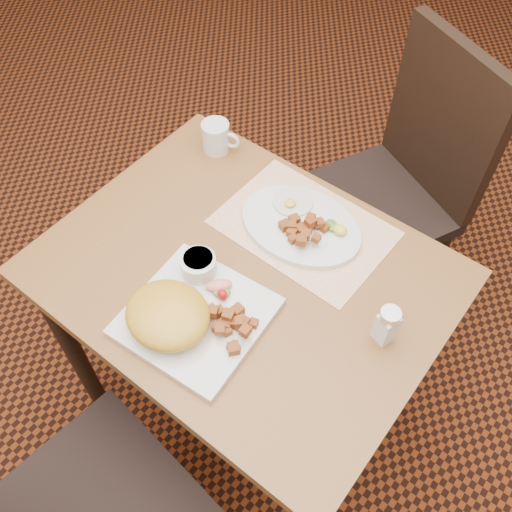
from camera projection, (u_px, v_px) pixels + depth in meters
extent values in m
plane|color=black|center=(248.00, 400.00, 1.91)|extent=(8.00, 8.00, 0.00)
cube|color=brown|center=(244.00, 275.00, 1.32)|extent=(0.90, 0.70, 0.03)
cylinder|color=black|center=(72.00, 347.00, 1.63)|extent=(0.05, 0.05, 0.71)
cylinder|color=black|center=(209.00, 221.00, 1.91)|extent=(0.05, 0.05, 0.71)
cylinder|color=black|center=(423.00, 353.00, 1.61)|extent=(0.05, 0.05, 0.71)
cylinder|color=black|center=(127.00, 441.00, 1.61)|extent=(0.04, 0.04, 0.42)
cube|color=black|center=(371.00, 207.00, 1.82)|extent=(0.56, 0.56, 0.05)
cylinder|color=black|center=(433.00, 270.00, 1.96)|extent=(0.04, 0.04, 0.42)
cylinder|color=black|center=(345.00, 311.00, 1.87)|extent=(0.04, 0.04, 0.42)
cylinder|color=black|center=(374.00, 201.00, 2.16)|extent=(0.04, 0.04, 0.42)
cylinder|color=black|center=(291.00, 235.00, 2.06)|extent=(0.04, 0.04, 0.42)
cube|color=black|center=(444.00, 122.00, 1.66)|extent=(0.40, 0.21, 0.50)
cube|color=white|center=(304.00, 228.00, 1.38)|extent=(0.41, 0.29, 0.00)
cube|color=silver|center=(196.00, 317.00, 1.22)|extent=(0.30, 0.30, 0.02)
ellipsoid|color=gold|center=(168.00, 315.00, 1.18)|extent=(0.19, 0.17, 0.07)
ellipsoid|color=gold|center=(171.00, 333.00, 1.18)|extent=(0.07, 0.07, 0.03)
ellipsoid|color=gold|center=(158.00, 296.00, 1.23)|extent=(0.07, 0.07, 0.03)
cylinder|color=silver|center=(198.00, 265.00, 1.27)|extent=(0.08, 0.08, 0.04)
cylinder|color=beige|center=(198.00, 258.00, 1.25)|extent=(0.07, 0.07, 0.01)
ellipsoid|color=#387223|center=(222.00, 292.00, 1.24)|extent=(0.05, 0.05, 0.01)
ellipsoid|color=red|center=(222.00, 295.00, 1.23)|extent=(0.03, 0.03, 0.03)
ellipsoid|color=#F28C72|center=(219.00, 285.00, 1.25)|extent=(0.06, 0.06, 0.02)
cylinder|color=white|center=(293.00, 201.00, 1.40)|extent=(0.10, 0.10, 0.01)
ellipsoid|color=yellow|center=(290.00, 203.00, 1.39)|extent=(0.03, 0.03, 0.01)
ellipsoid|color=#387223|center=(332.00, 225.00, 1.35)|extent=(0.05, 0.05, 0.01)
ellipsoid|color=yellow|center=(340.00, 230.00, 1.34)|extent=(0.04, 0.04, 0.02)
cube|color=white|center=(386.00, 328.00, 1.17)|extent=(0.05, 0.05, 0.08)
cylinder|color=silver|center=(390.00, 315.00, 1.13)|extent=(0.05, 0.05, 0.02)
cylinder|color=silver|center=(216.00, 137.00, 1.51)|extent=(0.07, 0.07, 0.08)
torus|color=silver|center=(231.00, 141.00, 1.50)|extent=(0.05, 0.02, 0.05)
cube|color=#964918|center=(227.00, 331.00, 1.18)|extent=(0.02, 0.02, 0.02)
cube|color=#964918|center=(241.00, 321.00, 1.20)|extent=(0.03, 0.03, 0.02)
cube|color=#964918|center=(241.00, 325.00, 1.19)|extent=(0.03, 0.03, 0.02)
cube|color=#964918|center=(239.00, 322.00, 1.18)|extent=(0.02, 0.02, 0.02)
cube|color=#964918|center=(218.00, 328.00, 1.19)|extent=(0.02, 0.02, 0.02)
cube|color=#964918|center=(228.00, 315.00, 1.19)|extent=(0.03, 0.03, 0.02)
cube|color=#964918|center=(225.00, 324.00, 1.19)|extent=(0.03, 0.03, 0.02)
cube|color=#964918|center=(219.00, 312.00, 1.21)|extent=(0.03, 0.03, 0.02)
cube|color=#964918|center=(237.00, 311.00, 1.21)|extent=(0.03, 0.03, 0.02)
cube|color=#964918|center=(245.00, 331.00, 1.16)|extent=(0.02, 0.02, 0.02)
cube|color=#964918|center=(233.00, 347.00, 1.16)|extent=(0.02, 0.02, 0.02)
cube|color=#964918|center=(243.00, 322.00, 1.19)|extent=(0.02, 0.03, 0.02)
cube|color=#964918|center=(233.00, 348.00, 1.16)|extent=(0.03, 0.03, 0.02)
cube|color=#964918|center=(213.00, 311.00, 1.19)|extent=(0.03, 0.03, 0.02)
cube|color=#964918|center=(220.00, 329.00, 1.17)|extent=(0.03, 0.03, 0.02)
cube|color=#964918|center=(254.00, 323.00, 1.20)|extent=(0.02, 0.02, 0.02)
cube|color=#964918|center=(234.00, 323.00, 1.19)|extent=(0.03, 0.03, 0.02)
cube|color=#964918|center=(212.00, 309.00, 1.20)|extent=(0.02, 0.02, 0.02)
cube|color=#964918|center=(301.00, 229.00, 1.34)|extent=(0.03, 0.03, 0.02)
cube|color=#964918|center=(285.00, 225.00, 1.35)|extent=(0.03, 0.03, 0.02)
cube|color=#964918|center=(305.00, 235.00, 1.31)|extent=(0.03, 0.03, 0.02)
cube|color=#964918|center=(303.00, 228.00, 1.35)|extent=(0.03, 0.03, 0.02)
cube|color=#964918|center=(292.00, 233.00, 1.34)|extent=(0.02, 0.02, 0.02)
cube|color=#964918|center=(307.00, 229.00, 1.34)|extent=(0.03, 0.03, 0.02)
cube|color=#964918|center=(316.00, 238.00, 1.31)|extent=(0.02, 0.02, 0.02)
cube|color=#964918|center=(301.00, 227.00, 1.35)|extent=(0.02, 0.02, 0.02)
cube|color=#964918|center=(294.00, 228.00, 1.35)|extent=(0.02, 0.02, 0.02)
cube|color=#964918|center=(311.00, 218.00, 1.34)|extent=(0.02, 0.02, 0.02)
cube|color=#964918|center=(291.00, 226.00, 1.34)|extent=(0.03, 0.03, 0.02)
cube|color=#964918|center=(320.00, 223.00, 1.33)|extent=(0.02, 0.02, 0.02)
cube|color=#964918|center=(294.00, 220.00, 1.36)|extent=(0.03, 0.03, 0.02)
cube|color=#964918|center=(318.00, 224.00, 1.35)|extent=(0.03, 0.03, 0.02)
cube|color=#964918|center=(301.00, 240.00, 1.30)|extent=(0.03, 0.03, 0.02)
cube|color=#964918|center=(304.00, 227.00, 1.35)|extent=(0.02, 0.02, 0.02)
cube|color=#964918|center=(311.00, 222.00, 1.33)|extent=(0.03, 0.03, 0.02)
cube|color=#964918|center=(325.00, 228.00, 1.35)|extent=(0.02, 0.02, 0.02)
cube|color=#964918|center=(293.00, 239.00, 1.32)|extent=(0.02, 0.02, 0.02)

